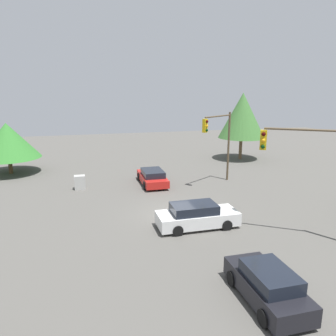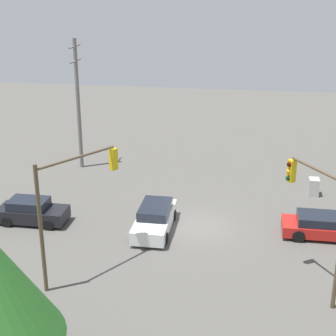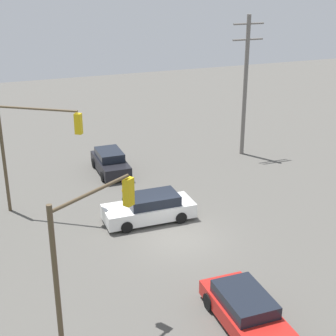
# 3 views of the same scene
# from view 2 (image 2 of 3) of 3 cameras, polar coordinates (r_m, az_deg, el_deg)

# --- Properties ---
(ground_plane) EXTENTS (80.00, 80.00, 0.00)m
(ground_plane) POSITION_cam_2_polar(r_m,az_deg,el_deg) (29.73, 3.20, -6.53)
(ground_plane) COLOR #54514C
(sedan_red) EXTENTS (2.00, 4.51, 1.28)m
(sedan_red) POSITION_cam_2_polar(r_m,az_deg,el_deg) (29.63, 16.79, -6.17)
(sedan_red) COLOR red
(sedan_red) RESTS_ON ground_plane
(sedan_dark) EXTENTS (1.84, 4.01, 1.43)m
(sedan_dark) POSITION_cam_2_polar(r_m,az_deg,el_deg) (30.97, -14.86, -4.68)
(sedan_dark) COLOR black
(sedan_dark) RESTS_ON ground_plane
(sedan_white) EXTENTS (4.73, 1.97, 1.43)m
(sedan_white) POSITION_cam_2_polar(r_m,az_deg,el_deg) (29.12, -1.48, -5.60)
(sedan_white) COLOR silver
(sedan_white) RESTS_ON ground_plane
(traffic_signal_main) EXTENTS (3.30, 2.29, 5.97)m
(traffic_signal_main) POSITION_cam_2_polar(r_m,az_deg,el_deg) (23.09, 16.38, -4.27)
(traffic_signal_main) COLOR brown
(traffic_signal_main) RESTS_ON ground_plane
(traffic_signal_cross) EXTENTS (3.93, 2.68, 6.11)m
(traffic_signal_cross) POSITION_cam_2_polar(r_m,az_deg,el_deg) (23.69, -10.57, -2.78)
(traffic_signal_cross) COLOR brown
(traffic_signal_cross) RESTS_ON ground_plane
(utility_pole_tall) EXTENTS (2.20, 0.28, 9.56)m
(utility_pole_tall) POSITION_cam_2_polar(r_m,az_deg,el_deg) (38.15, -9.94, 7.31)
(utility_pole_tall) COLOR slate
(utility_pole_tall) RESTS_ON ground_plane
(electrical_cabinet) EXTENTS (0.84, 0.65, 1.14)m
(electrical_cabinet) POSITION_cam_2_polar(r_m,az_deg,el_deg) (35.06, 15.84, -2.02)
(electrical_cabinet) COLOR #B2B2AD
(electrical_cabinet) RESTS_ON ground_plane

